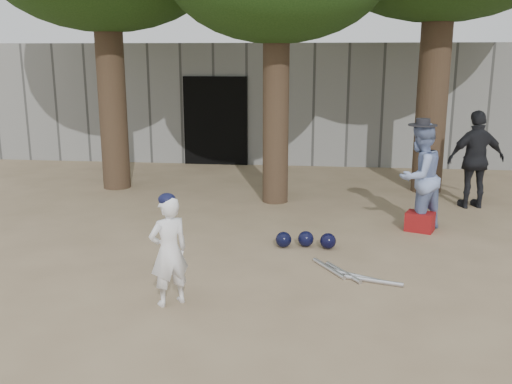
# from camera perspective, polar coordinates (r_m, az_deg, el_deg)

# --- Properties ---
(ground) EXTENTS (70.00, 70.00, 0.00)m
(ground) POSITION_cam_1_polar(r_m,az_deg,el_deg) (7.00, -5.90, -9.38)
(ground) COLOR #937C5E
(ground) RESTS_ON ground
(boy_player) EXTENTS (0.54, 0.52, 1.24)m
(boy_player) POSITION_cam_1_polar(r_m,az_deg,el_deg) (6.36, -8.71, -5.88)
(boy_player) COLOR white
(boy_player) RESTS_ON ground
(spectator_blue) EXTENTS (1.04, 1.03, 1.70)m
(spectator_blue) POSITION_cam_1_polar(r_m,az_deg,el_deg) (9.32, 16.00, 1.45)
(spectator_blue) COLOR #8094C7
(spectator_blue) RESTS_ON ground
(spectator_dark) EXTENTS (1.10, 0.63, 1.77)m
(spectator_dark) POSITION_cam_1_polar(r_m,az_deg,el_deg) (10.98, 21.14, 3.03)
(spectator_dark) COLOR black
(spectator_dark) RESTS_ON ground
(red_bag) EXTENTS (0.51, 0.45, 0.30)m
(red_bag) POSITION_cam_1_polar(r_m,az_deg,el_deg) (9.39, 16.07, -2.86)
(red_bag) COLOR maroon
(red_bag) RESTS_ON ground
(back_building) EXTENTS (16.00, 5.24, 3.00)m
(back_building) POSITION_cam_1_polar(r_m,az_deg,el_deg) (16.73, 1.61, 9.39)
(back_building) COLOR gray
(back_building) RESTS_ON ground
(helmet_row) EXTENTS (0.87, 0.30, 0.23)m
(helmet_row) POSITION_cam_1_polar(r_m,az_deg,el_deg) (8.30, 5.00, -4.79)
(helmet_row) COLOR black
(helmet_row) RESTS_ON ground
(bat_pile) EXTENTS (1.11, 0.81, 0.06)m
(bat_pile) POSITION_cam_1_polar(r_m,az_deg,el_deg) (7.34, 9.44, -8.13)
(bat_pile) COLOR silver
(bat_pile) RESTS_ON ground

